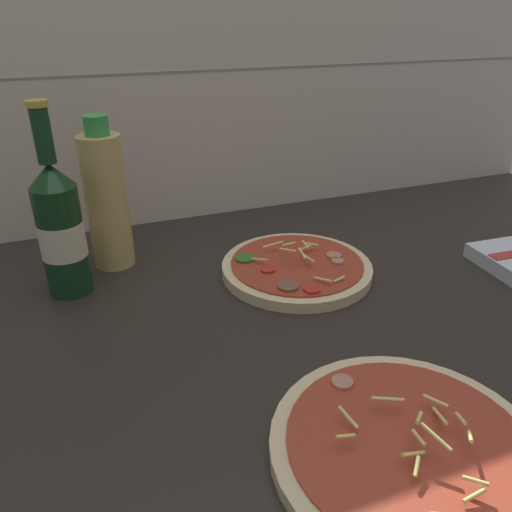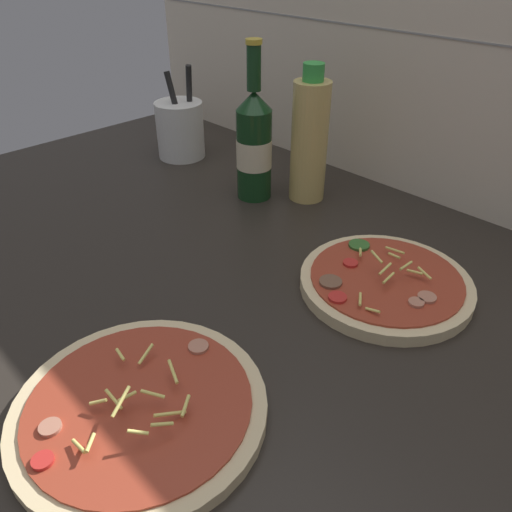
# 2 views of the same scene
# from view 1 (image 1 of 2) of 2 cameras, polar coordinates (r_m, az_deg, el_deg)

# --- Properties ---
(counter_slab) EXTENTS (1.60, 0.90, 0.03)m
(counter_slab) POSITION_cam_1_polar(r_m,az_deg,el_deg) (0.65, 4.81, -10.53)
(counter_slab) COLOR #28231E
(counter_slab) RESTS_ON ground
(tile_backsplash) EXTENTS (1.60, 0.01, 0.60)m
(tile_backsplash) POSITION_cam_1_polar(r_m,az_deg,el_deg) (0.95, -7.01, 20.29)
(tile_backsplash) COLOR beige
(tile_backsplash) RESTS_ON ground
(pizza_near) EXTENTS (0.26, 0.26, 0.05)m
(pizza_near) POSITION_cam_1_polar(r_m,az_deg,el_deg) (0.52, 16.98, -20.34)
(pizza_near) COLOR beige
(pizza_near) RESTS_ON counter_slab
(pizza_far) EXTENTS (0.23, 0.23, 0.05)m
(pizza_far) POSITION_cam_1_polar(r_m,az_deg,el_deg) (0.79, 4.65, -1.36)
(pizza_far) COLOR beige
(pizza_far) RESTS_ON counter_slab
(beer_bottle) EXTENTS (0.06, 0.06, 0.27)m
(beer_bottle) POSITION_cam_1_polar(r_m,az_deg,el_deg) (0.75, -21.45, 3.00)
(beer_bottle) COLOR #143819
(beer_bottle) RESTS_ON counter_slab
(oil_bottle) EXTENTS (0.06, 0.06, 0.24)m
(oil_bottle) POSITION_cam_1_polar(r_m,az_deg,el_deg) (0.81, -16.69, 6.14)
(oil_bottle) COLOR #D6B766
(oil_bottle) RESTS_ON counter_slab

